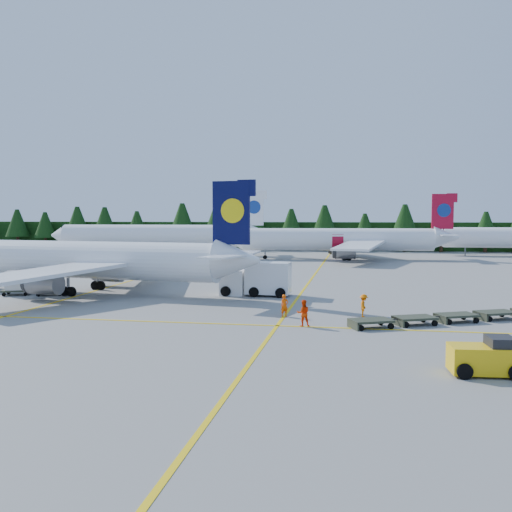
% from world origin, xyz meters
% --- Properties ---
extents(ground, '(320.00, 320.00, 0.00)m').
position_xyz_m(ground, '(0.00, 0.00, 0.00)').
color(ground, gray).
rests_on(ground, ground).
extents(taxi_stripe_a, '(0.25, 120.00, 0.01)m').
position_xyz_m(taxi_stripe_a, '(-14.00, 20.00, 0.01)').
color(taxi_stripe_a, yellow).
rests_on(taxi_stripe_a, ground).
extents(taxi_stripe_b, '(0.25, 120.00, 0.01)m').
position_xyz_m(taxi_stripe_b, '(6.00, 20.00, 0.01)').
color(taxi_stripe_b, yellow).
rests_on(taxi_stripe_b, ground).
extents(taxi_stripe_cross, '(80.00, 0.25, 0.01)m').
position_xyz_m(taxi_stripe_cross, '(0.00, -6.00, 0.01)').
color(taxi_stripe_cross, yellow).
rests_on(taxi_stripe_cross, ground).
extents(treeline_hedge, '(220.00, 4.00, 6.00)m').
position_xyz_m(treeline_hedge, '(0.00, 82.00, 3.00)').
color(treeline_hedge, black).
rests_on(treeline_hedge, ground).
extents(airliner_navy, '(35.39, 28.94, 10.32)m').
position_xyz_m(airliner_navy, '(-16.31, 7.27, 3.10)').
color(airliner_navy, white).
rests_on(airliner_navy, ground).
extents(airliner_red, '(37.78, 30.94, 11.00)m').
position_xyz_m(airliner_red, '(7.21, 53.67, 3.31)').
color(airliner_red, white).
rests_on(airliner_red, ground).
extents(airliner_far_left, '(40.98, 6.51, 11.91)m').
position_xyz_m(airliner_far_left, '(-27.68, 58.82, 3.73)').
color(airliner_far_left, white).
rests_on(airliner_far_left, ground).
extents(airstairs, '(3.97, 5.39, 3.53)m').
position_xyz_m(airstairs, '(-27.04, 13.16, 0.77)').
color(airstairs, white).
rests_on(airstairs, ground).
extents(service_truck, '(6.48, 2.57, 3.09)m').
position_xyz_m(service_truck, '(2.04, 8.17, 1.53)').
color(service_truck, white).
rests_on(service_truck, ground).
extents(baggage_tug, '(3.26, 1.93, 1.68)m').
position_xyz_m(baggage_tug, '(17.12, -15.91, 0.82)').
color(baggage_tug, yellow).
rests_on(baggage_tug, ground).
extents(dolly_train, '(14.81, 8.92, 0.15)m').
position_xyz_m(dolly_train, '(17.99, -2.48, 0.50)').
color(dolly_train, '#363B2B').
rests_on(dolly_train, ground).
extents(uld_pair, '(6.04, 3.08, 1.88)m').
position_xyz_m(uld_pair, '(-18.27, 4.78, 1.27)').
color(uld_pair, '#363B2B').
rests_on(uld_pair, ground).
extents(crew_a, '(0.71, 0.64, 1.62)m').
position_xyz_m(crew_a, '(6.04, -2.44, 0.81)').
color(crew_a, '#FF5405').
rests_on(crew_a, ground).
extents(crew_b, '(1.00, 0.86, 1.77)m').
position_xyz_m(crew_b, '(7.72, -5.84, 0.89)').
color(crew_b, '#F93805').
rests_on(crew_b, ground).
extents(crew_c, '(0.53, 0.74, 1.68)m').
position_xyz_m(crew_c, '(11.71, -1.73, 0.84)').
color(crew_c, orange).
rests_on(crew_c, ground).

